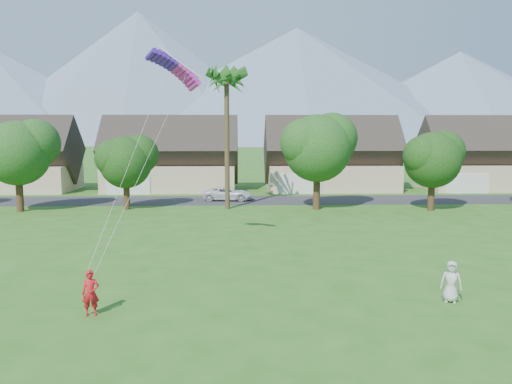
{
  "coord_description": "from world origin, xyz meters",
  "views": [
    {
      "loc": [
        -0.82,
        -16.05,
        7.01
      ],
      "look_at": [
        0.0,
        10.0,
        3.8
      ],
      "focal_mm": 35.0,
      "sensor_mm": 36.0,
      "label": 1
    }
  ],
  "objects_px": {
    "kite_flyer": "(91,293)",
    "parked_car": "(228,194)",
    "watcher": "(451,281)",
    "parafoil_kite": "(175,67)"
  },
  "relations": [
    {
      "from": "parked_car",
      "to": "kite_flyer",
      "type": "bearing_deg",
      "value": 178.02
    },
    {
      "from": "kite_flyer",
      "to": "parked_car",
      "type": "bearing_deg",
      "value": 73.67
    },
    {
      "from": "kite_flyer",
      "to": "parafoil_kite",
      "type": "bearing_deg",
      "value": 67.93
    },
    {
      "from": "watcher",
      "to": "parafoil_kite",
      "type": "height_order",
      "value": "parafoil_kite"
    },
    {
      "from": "watcher",
      "to": "parked_car",
      "type": "height_order",
      "value": "watcher"
    },
    {
      "from": "kite_flyer",
      "to": "parked_car",
      "type": "relative_size",
      "value": 0.35
    },
    {
      "from": "parafoil_kite",
      "to": "watcher",
      "type": "bearing_deg",
      "value": -55.64
    },
    {
      "from": "kite_flyer",
      "to": "watcher",
      "type": "relative_size",
      "value": 1.02
    },
    {
      "from": "kite_flyer",
      "to": "parked_car",
      "type": "xyz_separation_m",
      "value": [
        4.47,
        31.54,
        -0.19
      ]
    },
    {
      "from": "kite_flyer",
      "to": "parafoil_kite",
      "type": "height_order",
      "value": "parafoil_kite"
    }
  ]
}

